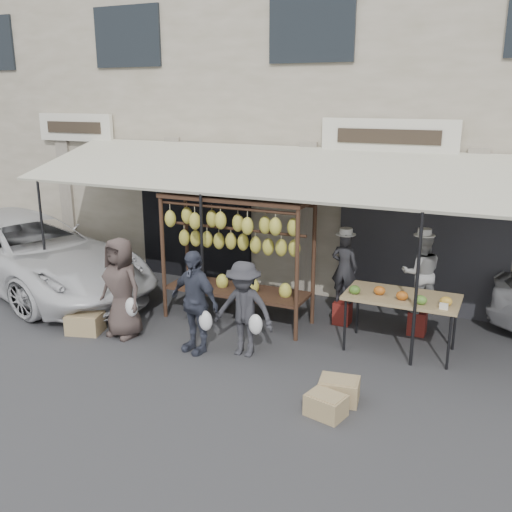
{
  "coord_description": "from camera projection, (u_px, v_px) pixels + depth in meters",
  "views": [
    {
      "loc": [
        3.63,
        -6.76,
        3.84
      ],
      "look_at": [
        -0.13,
        1.4,
        1.3
      ],
      "focal_mm": 40.0,
      "sensor_mm": 36.0,
      "label": 1
    }
  ],
  "objects": [
    {
      "name": "customer_left",
      "position": [
        121.0,
        288.0,
        9.23
      ],
      "size": [
        0.88,
        0.64,
        1.67
      ],
      "primitive_type": "imported",
      "rotation": [
        0.0,
        0.0,
        -0.14
      ],
      "color": "#453835",
      "rests_on": "ground_plane"
    },
    {
      "name": "ground_plane",
      "position": [
        224.0,
        365.0,
        8.41
      ],
      "size": [
        90.0,
        90.0,
        0.0
      ],
      "primitive_type": "plane",
      "color": "#2D2D30"
    },
    {
      "name": "stool_right",
      "position": [
        417.0,
        322.0,
        9.46
      ],
      "size": [
        0.3,
        0.3,
        0.4
      ],
      "primitive_type": "cube",
      "rotation": [
        0.0,
        0.0,
        0.06
      ],
      "color": "maroon",
      "rests_on": "ground_plane"
    },
    {
      "name": "vendor_right",
      "position": [
        421.0,
        273.0,
        9.23
      ],
      "size": [
        0.77,
        0.69,
        1.32
      ],
      "primitive_type": "imported",
      "rotation": [
        0.0,
        0.0,
        3.49
      ],
      "color": "#9F9F9F",
      "rests_on": "stool_right"
    },
    {
      "name": "customer_right",
      "position": [
        244.0,
        309.0,
        8.57
      ],
      "size": [
        0.97,
        0.57,
        1.48
      ],
      "primitive_type": "imported",
      "rotation": [
        0.0,
        0.0,
        0.02
      ],
      "color": "#303035",
      "rests_on": "ground_plane"
    },
    {
      "name": "stool_left",
      "position": [
        342.0,
        313.0,
        9.9
      ],
      "size": [
        0.29,
        0.29,
        0.4
      ],
      "primitive_type": "cube",
      "rotation": [
        0.0,
        0.0,
        0.02
      ],
      "color": "maroon",
      "rests_on": "ground_plane"
    },
    {
      "name": "van",
      "position": [
        24.0,
        233.0,
        11.98
      ],
      "size": [
        5.5,
        3.84,
        2.09
      ],
      "primitive_type": "imported",
      "rotation": [
        0.0,
        0.0,
        1.24
      ],
      "color": "silver",
      "rests_on": "ground_plane"
    },
    {
      "name": "banana_rack",
      "position": [
        235.0,
        235.0,
        9.64
      ],
      "size": [
        2.6,
        0.9,
        2.24
      ],
      "color": "#3B2418",
      "rests_on": "ground_plane"
    },
    {
      "name": "crate_near_a",
      "position": [
        326.0,
        405.0,
        7.05
      ],
      "size": [
        0.53,
        0.45,
        0.28
      ],
      "primitive_type": "cube",
      "rotation": [
        0.0,
        0.0,
        -0.24
      ],
      "color": "tan",
      "rests_on": "ground_plane"
    },
    {
      "name": "customer_mid",
      "position": [
        194.0,
        302.0,
        8.69
      ],
      "size": [
        1.02,
        0.63,
        1.62
      ],
      "primitive_type": "imported",
      "rotation": [
        0.0,
        0.0,
        -0.26
      ],
      "color": "#383C4B",
      "rests_on": "ground_plane"
    },
    {
      "name": "shophouse",
      "position": [
        354.0,
        104.0,
        13.1
      ],
      "size": [
        24.0,
        6.15,
        7.3
      ],
      "color": "#BEB29E",
      "rests_on": "ground_plane"
    },
    {
      "name": "crate_far",
      "position": [
        85.0,
        323.0,
        9.53
      ],
      "size": [
        0.65,
        0.56,
        0.33
      ],
      "primitive_type": "cube",
      "rotation": [
        0.0,
        0.0,
        0.28
      ],
      "color": "tan",
      "rests_on": "ground_plane"
    },
    {
      "name": "vendor_left",
      "position": [
        344.0,
        268.0,
        9.68
      ],
      "size": [
        0.45,
        0.29,
        1.23
      ],
      "primitive_type": "imported",
      "rotation": [
        0.0,
        0.0,
        3.14
      ],
      "color": "#27272B",
      "rests_on": "stool_left"
    },
    {
      "name": "crate_near_b",
      "position": [
        339.0,
        390.0,
        7.39
      ],
      "size": [
        0.56,
        0.46,
        0.3
      ],
      "primitive_type": "cube",
      "rotation": [
        0.0,
        0.0,
        0.15
      ],
      "color": "tan",
      "rests_on": "ground_plane"
    },
    {
      "name": "awning",
      "position": [
        285.0,
        172.0,
        9.7
      ],
      "size": [
        10.0,
        2.35,
        2.92
      ],
      "color": "beige",
      "rests_on": "ground_plane"
    },
    {
      "name": "produce_table",
      "position": [
        401.0,
        298.0,
        8.65
      ],
      "size": [
        1.7,
        0.9,
        1.04
      ],
      "color": "tan",
      "rests_on": "ground_plane"
    }
  ]
}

